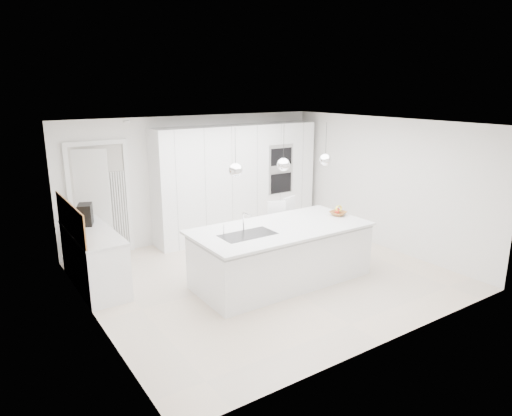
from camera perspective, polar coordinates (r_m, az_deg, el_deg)
floor at (r=7.68m, az=1.26°, el=-8.44°), size 5.50×5.50×0.00m
wall_back at (r=9.38m, az=-7.50°, el=3.76°), size 5.50×0.00×5.50m
wall_left at (r=6.18m, az=-20.10°, el=-2.90°), size 0.00×5.00×5.00m
ceiling at (r=7.07m, az=1.37°, el=10.51°), size 5.50×5.50×0.00m
tall_cabinets at (r=9.52m, az=-2.35°, el=3.43°), size 3.60×0.60×2.30m
oven_stack at (r=9.72m, az=3.14°, el=4.86°), size 0.62×0.04×1.05m
doorway_frame at (r=8.74m, az=-18.88°, el=0.74°), size 1.11×0.08×2.13m
hallway_door at (r=8.64m, az=-20.38°, el=0.31°), size 0.76×0.38×2.00m
radiator at (r=8.85m, az=-16.78°, el=-0.08°), size 0.32×0.04×1.40m
left_base_cabinets at (r=7.61m, az=-19.59°, el=-6.07°), size 0.60×1.80×0.86m
left_worktop at (r=7.47m, az=-19.89°, el=-2.84°), size 0.62×1.82×0.04m
oak_backsplash at (r=7.34m, az=-22.24°, el=-1.17°), size 0.02×1.80×0.50m
island_base at (r=7.34m, az=3.27°, el=-5.95°), size 2.80×1.20×0.86m
island_worktop at (r=7.23m, az=3.08°, el=-2.50°), size 2.84×1.40×0.04m
island_sink at (r=6.86m, az=-1.04°, el=-3.99°), size 0.84×0.44×0.18m
island_tap at (r=6.98m, az=-1.59°, el=-1.69°), size 0.02×0.02×0.30m
pendant_left at (r=6.49m, az=-2.57°, el=4.75°), size 0.20×0.20×0.20m
pendant_mid at (r=6.96m, az=3.45°, el=5.43°), size 0.20×0.20×0.20m
pendant_right at (r=7.50m, az=8.66°, el=5.98°), size 0.20×0.20×0.20m
fruit_bowl at (r=7.97m, az=10.22°, el=-0.67°), size 0.33×0.33×0.07m
espresso_machine at (r=7.77m, az=-20.55°, el=-0.77°), size 0.30×0.37×0.34m
bar_stool_left at (r=8.22m, az=3.13°, el=-2.94°), size 0.50×0.58×1.05m
bar_stool_right at (r=8.48m, az=4.69°, el=-2.37°), size 0.48×0.57×1.06m
apple_a at (r=7.93m, az=10.09°, el=-0.49°), size 0.08×0.08×0.08m
apple_b at (r=8.01m, az=10.18°, el=-0.30°), size 0.09×0.09×0.09m
banana_bunch at (r=7.98m, az=10.30°, el=-0.06°), size 0.23×0.17×0.21m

